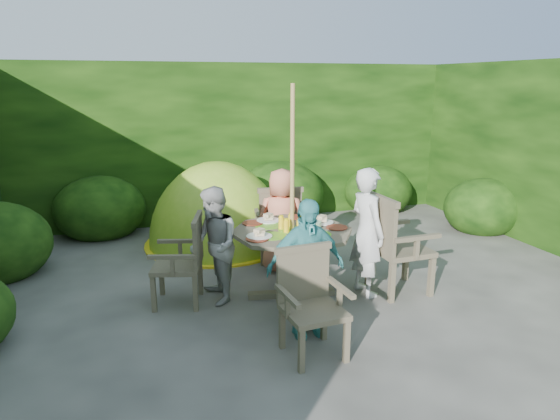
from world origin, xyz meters
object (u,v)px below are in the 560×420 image
object	(u,v)px
garden_chair_right	(394,243)
child_right	(367,232)
patio_table	(292,241)
child_left	(214,246)
garden_chair_front	(310,300)
child_back	(281,220)
garden_chair_back	(278,223)
dome_tent	(218,243)
parasol_pole	(292,196)
garden_chair_left	(184,259)
child_front	(306,268)

from	to	relation	value
garden_chair_right	child_right	world-z (taller)	child_right
patio_table	child_left	distance (m)	0.80
garden_chair_front	child_back	bearing A→B (deg)	74.93
garden_chair_back	dome_tent	xyz separation A→B (m)	(-0.60, 0.93, -0.50)
patio_table	parasol_pole	bearing A→B (deg)	-177.49
patio_table	garden_chair_left	distance (m)	1.12
garden_chair_left	dome_tent	bearing A→B (deg)	175.18
garden_chair_back	garden_chair_left	bearing A→B (deg)	43.51
patio_table	child_front	size ratio (longest dim) A/B	1.18
patio_table	garden_chair_back	size ratio (longest dim) A/B	1.56
garden_chair_right	garden_chair_left	bearing A→B (deg)	77.82
child_left	child_back	xyz separation A→B (m)	(0.93, 0.64, 0.02)
garden_chair_back	child_back	world-z (taller)	child_back
garden_chair_front	child_back	distance (m)	1.91
garden_chair_left	child_right	xyz separation A→B (m)	(1.87, -0.33, 0.21)
garden_chair_right	child_left	distance (m)	1.89
garden_chair_right	garden_chair_front	xyz separation A→B (m)	(-1.29, -0.87, -0.09)
child_right	dome_tent	size ratio (longest dim) A/B	0.59
child_right	child_left	size ratio (longest dim) A/B	1.13
garden_chair_front	child_right	world-z (taller)	child_right
parasol_pole	child_right	xyz separation A→B (m)	(0.79, -0.14, -0.42)
parasol_pole	child_front	xyz separation A→B (m)	(-0.14, -0.79, -0.47)
child_left	garden_chair_back	bearing A→B (deg)	129.88
child_left	dome_tent	size ratio (longest dim) A/B	0.52
child_right	child_front	world-z (taller)	child_right
garden_chair_left	dome_tent	xyz separation A→B (m)	(0.68, 1.81, -0.47)
garden_chair_right	child_front	size ratio (longest dim) A/B	0.83
dome_tent	garden_chair_left	bearing A→B (deg)	-101.78
child_left	child_front	bearing A→B (deg)	31.08
garden_chair_left	garden_chair_front	world-z (taller)	garden_chair_left
parasol_pole	garden_chair_back	bearing A→B (deg)	79.59
parasol_pole	dome_tent	xyz separation A→B (m)	(-0.40, 2.00, -1.10)
patio_table	garden_chair_right	distance (m)	1.09
child_front	dome_tent	bearing A→B (deg)	92.04
patio_table	child_left	bearing A→B (deg)	169.77
patio_table	garden_chair_back	bearing A→B (deg)	79.81
patio_table	garden_chair_front	size ratio (longest dim) A/B	1.71
parasol_pole	dome_tent	bearing A→B (deg)	101.31
garden_chair_right	child_front	world-z (taller)	child_front
garden_chair_front	dome_tent	xyz separation A→B (m)	(-0.18, 3.09, -0.46)
parasol_pole	garden_chair_back	world-z (taller)	parasol_pole
garden_chair_right	child_right	xyz separation A→B (m)	(-0.28, 0.07, 0.13)
garden_chair_back	child_left	world-z (taller)	child_left
parasol_pole	garden_chair_back	xyz separation A→B (m)	(0.20, 1.08, -0.60)
garden_chair_back	dome_tent	bearing A→B (deg)	-48.29
garden_chair_front	child_back	world-z (taller)	child_back
patio_table	garden_chair_right	size ratio (longest dim) A/B	1.43
garden_chair_left	child_left	size ratio (longest dim) A/B	0.73
garden_chair_left	child_back	size ratio (longest dim) A/B	0.72
patio_table	child_back	world-z (taller)	child_back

